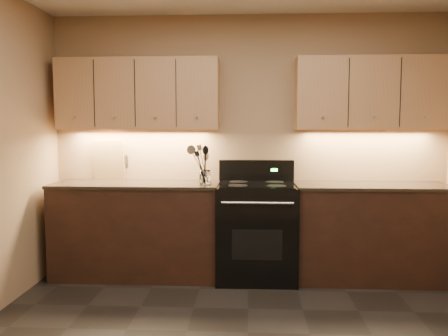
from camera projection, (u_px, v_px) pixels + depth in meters
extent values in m
cube|color=tan|center=(249.00, 144.00, 4.85)|extent=(4.00, 0.04, 2.60)
cube|color=black|center=(137.00, 231.00, 4.69)|extent=(1.60, 0.60, 0.90)
cube|color=#382D23|center=(136.00, 184.00, 4.65)|extent=(1.62, 0.62, 0.03)
cube|color=black|center=(370.00, 234.00, 4.57)|extent=(1.44, 0.60, 0.90)
cube|color=#382D23|center=(372.00, 186.00, 4.53)|extent=(1.46, 0.62, 0.03)
cube|color=black|center=(256.00, 232.00, 4.60)|extent=(0.76, 0.65, 0.92)
cube|color=black|center=(257.00, 184.00, 4.56)|extent=(0.70, 0.60, 0.01)
cube|color=black|center=(256.00, 171.00, 4.83)|extent=(0.76, 0.07, 0.22)
cube|color=#19FF33|center=(274.00, 170.00, 4.79)|extent=(0.06, 0.00, 0.03)
cylinder|color=silver|center=(257.00, 203.00, 4.23)|extent=(0.65, 0.02, 0.02)
cube|color=black|center=(257.00, 245.00, 4.28)|extent=(0.46, 0.00, 0.28)
cylinder|color=black|center=(238.00, 185.00, 4.42)|extent=(0.18, 0.18, 0.00)
cylinder|color=black|center=(276.00, 186.00, 4.40)|extent=(0.18, 0.18, 0.00)
cylinder|color=black|center=(238.00, 182.00, 4.72)|extent=(0.18, 0.18, 0.00)
cylinder|color=black|center=(275.00, 182.00, 4.70)|extent=(0.18, 0.18, 0.00)
cube|color=tan|center=(138.00, 94.00, 4.72)|extent=(1.60, 0.30, 0.70)
cube|color=tan|center=(370.00, 93.00, 4.60)|extent=(1.44, 0.30, 0.70)
cube|color=#B2B5BA|center=(124.00, 161.00, 4.93)|extent=(0.08, 0.01, 0.12)
cylinder|color=white|center=(205.00, 177.00, 4.56)|extent=(0.14, 0.14, 0.14)
cylinder|color=white|center=(205.00, 183.00, 4.57)|extent=(0.11, 0.11, 0.02)
cube|color=tan|center=(109.00, 160.00, 4.91)|extent=(0.33, 0.09, 0.41)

